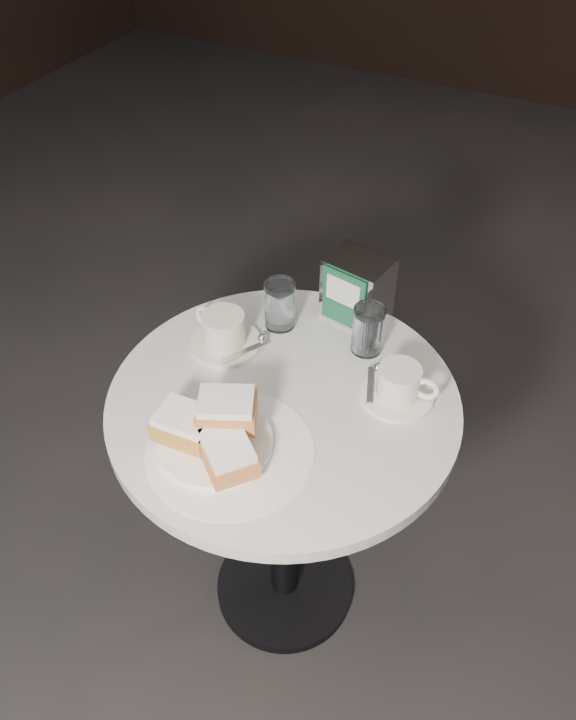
# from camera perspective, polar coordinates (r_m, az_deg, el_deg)

# --- Properties ---
(ground) EXTENTS (7.00, 7.00, 0.00)m
(ground) POSITION_cam_1_polar(r_m,az_deg,el_deg) (1.99, -0.27, -18.07)
(ground) COLOR black
(ground) RESTS_ON ground
(cafe_table) EXTENTS (0.70, 0.70, 0.74)m
(cafe_table) POSITION_cam_1_polar(r_m,az_deg,el_deg) (1.53, -0.34, -8.19)
(cafe_table) COLOR black
(cafe_table) RESTS_ON ground
(sugar_spill) EXTENTS (0.38, 0.38, 0.00)m
(sugar_spill) POSITION_cam_1_polar(r_m,az_deg,el_deg) (1.30, -4.72, -7.35)
(sugar_spill) COLOR white
(sugar_spill) RESTS_ON cafe_table
(beignet_plate) EXTENTS (0.26, 0.26, 0.10)m
(beignet_plate) POSITION_cam_1_polar(r_m,az_deg,el_deg) (1.28, -6.06, -5.97)
(beignet_plate) COLOR white
(beignet_plate) RESTS_ON cafe_table
(coffee_cup_left) EXTENTS (0.19, 0.19, 0.08)m
(coffee_cup_left) POSITION_cam_1_polar(r_m,az_deg,el_deg) (1.48, -5.24, 2.29)
(coffee_cup_left) COLOR silver
(coffee_cup_left) RESTS_ON cafe_table
(coffee_cup_right) EXTENTS (0.16, 0.16, 0.08)m
(coffee_cup_right) POSITION_cam_1_polar(r_m,az_deg,el_deg) (1.38, 9.02, -2.05)
(coffee_cup_right) COLOR white
(coffee_cup_right) RESTS_ON cafe_table
(water_glass_left) EXTENTS (0.08, 0.08, 0.11)m
(water_glass_left) POSITION_cam_1_polar(r_m,az_deg,el_deg) (1.52, -0.67, 4.49)
(water_glass_left) COLOR white
(water_glass_left) RESTS_ON cafe_table
(water_glass_right) EXTENTS (0.07, 0.07, 0.11)m
(water_glass_right) POSITION_cam_1_polar(r_m,az_deg,el_deg) (1.46, 6.52, 2.44)
(water_glass_right) COLOR white
(water_glass_right) RESTS_ON cafe_table
(napkin_dispenser) EXTENTS (0.15, 0.13, 0.15)m
(napkin_dispenser) POSITION_cam_1_polar(r_m,az_deg,el_deg) (1.53, 5.64, 5.75)
(napkin_dispenser) COLOR white
(napkin_dispenser) RESTS_ON cafe_table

